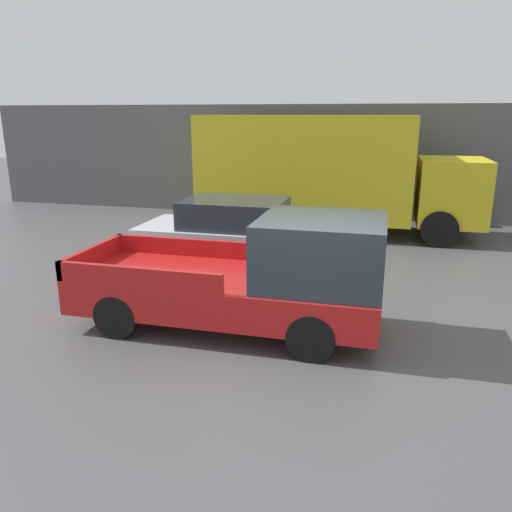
{
  "coord_description": "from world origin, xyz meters",
  "views": [
    {
      "loc": [
        1.01,
        -7.11,
        3.51
      ],
      "look_at": [
        -1.21,
        1.47,
        0.98
      ],
      "focal_mm": 35.0,
      "sensor_mm": 36.0,
      "label": 1
    }
  ],
  "objects_px": {
    "car": "(232,233)",
    "newspaper_box": "(458,208)",
    "pickup_truck": "(257,277)",
    "delivery_truck": "(325,171)"
  },
  "relations": [
    {
      "from": "delivery_truck",
      "to": "car",
      "type": "bearing_deg",
      "value": -111.01
    },
    {
      "from": "car",
      "to": "newspaper_box",
      "type": "bearing_deg",
      "value": 47.49
    },
    {
      "from": "car",
      "to": "pickup_truck",
      "type": "bearing_deg",
      "value": -66.02
    },
    {
      "from": "delivery_truck",
      "to": "newspaper_box",
      "type": "relative_size",
      "value": 7.45
    },
    {
      "from": "pickup_truck",
      "to": "delivery_truck",
      "type": "bearing_deg",
      "value": 88.69
    },
    {
      "from": "pickup_truck",
      "to": "newspaper_box",
      "type": "distance_m",
      "value": 10.52
    },
    {
      "from": "delivery_truck",
      "to": "newspaper_box",
      "type": "bearing_deg",
      "value": 26.09
    },
    {
      "from": "car",
      "to": "newspaper_box",
      "type": "xyz_separation_m",
      "value": [
        5.77,
        6.29,
        -0.27
      ]
    },
    {
      "from": "pickup_truck",
      "to": "delivery_truck",
      "type": "relative_size",
      "value": 0.61
    },
    {
      "from": "pickup_truck",
      "to": "newspaper_box",
      "type": "relative_size",
      "value": 4.58
    }
  ]
}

